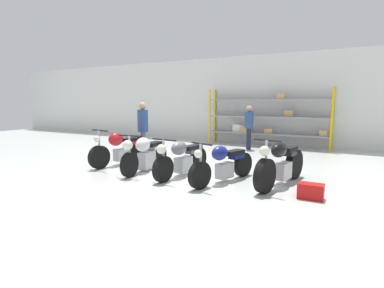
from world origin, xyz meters
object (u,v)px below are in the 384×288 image
motorcycle_blue (223,164)px  toolbox (311,191)px  motorcycle_black (281,164)px  person_near_rack (249,124)px  motorcycle_grey (182,158)px  shelving_rack (266,118)px  motorcycle_white (145,154)px  motorcycle_red (120,148)px  person_browsing (143,126)px

motorcycle_blue → toolbox: (1.83, -0.29, -0.27)m
motorcycle_black → person_near_rack: size_ratio=1.31×
motorcycle_grey → person_near_rack: person_near_rack is taller
shelving_rack → motorcycle_white: shelving_rack is taller
person_near_rack → motorcycle_blue: bearing=70.2°
motorcycle_red → motorcycle_grey: bearing=91.0°
motorcycle_red → motorcycle_white: size_ratio=0.98×
motorcycle_grey → toolbox: (2.91, -0.37, -0.27)m
person_near_rack → toolbox: (2.78, -4.96, -0.80)m
shelving_rack → motorcycle_red: size_ratio=2.42×
motorcycle_blue → motorcycle_red: bearing=-79.6°
shelving_rack → person_near_rack: size_ratio=2.98×
motorcycle_white → person_browsing: 1.71m
person_near_rack → motorcycle_grey: bearing=57.0°
shelving_rack → person_browsing: (-2.55, -4.54, -0.08)m
motorcycle_red → motorcycle_black: (4.39, 0.01, -0.01)m
motorcycle_white → motorcycle_grey: size_ratio=1.00×
motorcycle_black → toolbox: 0.99m
motorcycle_red → person_near_rack: size_ratio=1.23×
shelving_rack → person_browsing: 5.20m
person_browsing → shelving_rack: bearing=-149.9°
shelving_rack → person_near_rack: (-0.32, -1.18, -0.16)m
shelving_rack → motorcycle_blue: bearing=-83.8°
shelving_rack → motorcycle_red: 6.13m
shelving_rack → person_near_rack: bearing=-105.3°
motorcycle_white → motorcycle_blue: size_ratio=1.02×
shelving_rack → person_browsing: size_ratio=2.76×
motorcycle_blue → person_browsing: size_ratio=1.15×
shelving_rack → motorcycle_grey: bearing=-94.5°
motorcycle_red → motorcycle_black: size_ratio=0.94×
motorcycle_blue → toolbox: 1.87m
motorcycle_red → toolbox: motorcycle_red is taller
motorcycle_red → motorcycle_blue: (3.25, -0.34, -0.05)m
person_near_rack → toolbox: 5.74m
motorcycle_red → motorcycle_black: 4.39m
motorcycle_black → person_browsing: bearing=-90.8°
motorcycle_blue → person_near_rack: bearing=-152.0°
motorcycle_red → toolbox: 5.12m
motorcycle_grey → toolbox: size_ratio=4.57×
motorcycle_red → motorcycle_black: bearing=98.1°
shelving_rack → motorcycle_blue: size_ratio=2.41×
motorcycle_grey → person_near_rack: (0.13, 4.59, 0.52)m
motorcycle_grey → motorcycle_blue: 1.09m
motorcycle_grey → motorcycle_black: motorcycle_black is taller
motorcycle_red → motorcycle_white: (1.09, -0.28, -0.02)m
motorcycle_black → motorcycle_blue: bearing=-61.1°
motorcycle_blue → person_near_rack: person_near_rack is taller
motorcycle_red → person_browsing: person_browsing is taller
person_browsing → motorcycle_black: bearing=136.9°
motorcycle_white → person_browsing: size_ratio=1.17×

